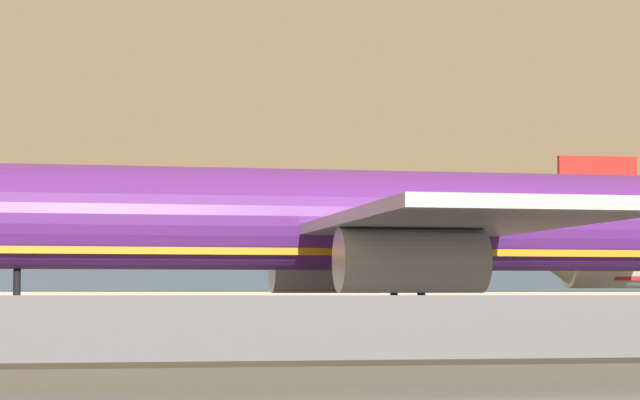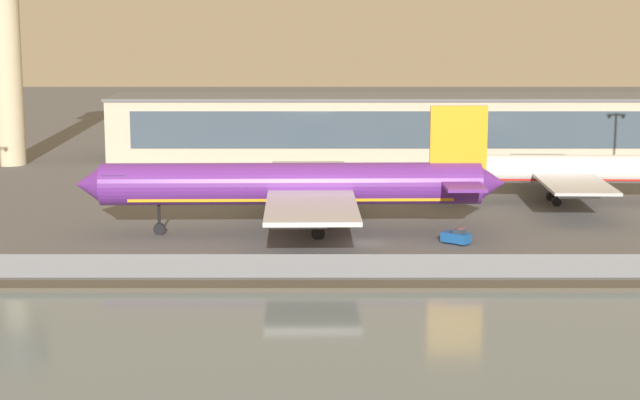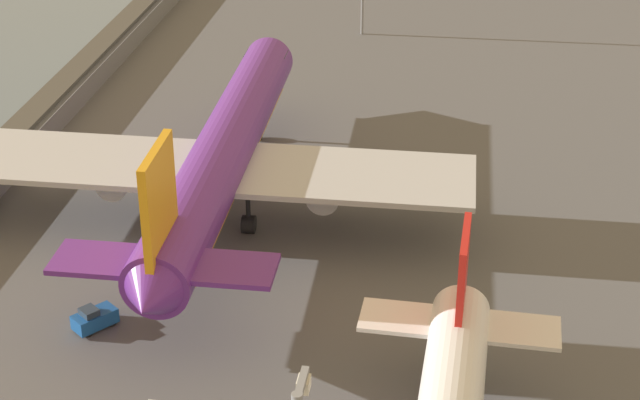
{
  "view_description": "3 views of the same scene",
  "coord_description": "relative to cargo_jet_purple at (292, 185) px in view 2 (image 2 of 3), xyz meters",
  "views": [
    {
      "loc": [
        -20.62,
        -55.22,
        2.46
      ],
      "look_at": [
        -10.5,
        3.04,
        6.9
      ],
      "focal_mm": 70.0,
      "sensor_mm": 36.0,
      "label": 1
    },
    {
      "loc": [
        -5.49,
        -119.63,
        26.42
      ],
      "look_at": [
        -4.92,
        7.36,
        3.7
      ],
      "focal_mm": 60.0,
      "sensor_mm": 36.0,
      "label": 2
    },
    {
      "loc": [
        72.12,
        25.89,
        44.92
      ],
      "look_at": [
        -6.43,
        13.75,
        3.21
      ],
      "focal_mm": 60.0,
      "sensor_mm": 36.0,
      "label": 3
    }
  ],
  "objects": [
    {
      "name": "ground_plane",
      "position": [
        8.19,
        -5.02,
        -5.87
      ],
      "size": [
        500.0,
        500.0,
        0.0
      ],
      "primitive_type": "plane",
      "color": "#565659"
    },
    {
      "name": "passenger_jet_white_red",
      "position": [
        36.99,
        20.61,
        -1.28
      ],
      "size": [
        42.11,
        36.08,
        12.01
      ],
      "color": "white",
      "rests_on": "ground"
    },
    {
      "name": "control_tower",
      "position": [
        -50.47,
        57.62,
        15.4
      ],
      "size": [
        9.96,
        9.96,
        37.46
      ],
      "color": "#C6B793",
      "rests_on": "ground"
    },
    {
      "name": "perimeter_fence",
      "position": [
        8.19,
        -21.02,
        -4.67
      ],
      "size": [
        280.0,
        0.1,
        2.4
      ],
      "color": "slate",
      "rests_on": "ground"
    },
    {
      "name": "baggage_tug",
      "position": [
        18.27,
        -5.5,
        -5.06
      ],
      "size": [
        3.49,
        3.26,
        1.8
      ],
      "color": "#19519E",
      "rests_on": "ground"
    },
    {
      "name": "cargo_jet_purple",
      "position": [
        0.0,
        0.0,
        0.0
      ],
      "size": [
        50.91,
        43.27,
        15.37
      ],
      "color": "#602889",
      "rests_on": "ground"
    },
    {
      "name": "shoreline_seawall",
      "position": [
        8.19,
        -25.52,
        -5.62
      ],
      "size": [
        320.0,
        3.0,
        0.5
      ],
      "color": "#474238",
      "rests_on": "ground"
    },
    {
      "name": "terminal_building",
      "position": [
        20.98,
        66.5,
        -0.25
      ],
      "size": [
        111.62,
        15.77,
        11.21
      ],
      "color": "#BCB299",
      "rests_on": "ground"
    }
  ]
}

